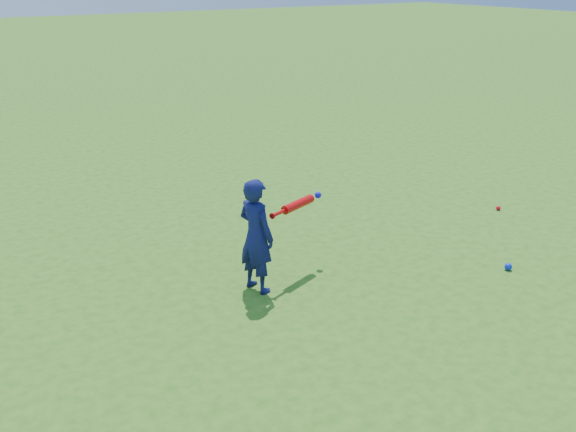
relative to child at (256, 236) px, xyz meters
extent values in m
plane|color=#2F6518|center=(0.42, 0.31, -0.57)|extent=(80.00, 80.00, 0.00)
imported|color=#10144D|center=(0.00, 0.00, 0.00)|extent=(0.37, 0.47, 1.14)
sphere|color=red|center=(3.77, 0.23, -0.54)|extent=(0.06, 0.06, 0.06)
sphere|color=#0C28CF|center=(2.44, -1.04, -0.53)|extent=(0.08, 0.08, 0.08)
cylinder|color=red|center=(0.19, 0.02, 0.16)|extent=(0.04, 0.06, 0.06)
cylinder|color=red|center=(0.29, 0.05, 0.16)|extent=(0.20, 0.10, 0.04)
cylinder|color=red|center=(0.57, 0.16, 0.16)|extent=(0.43, 0.23, 0.09)
sphere|color=red|center=(0.78, 0.23, 0.16)|extent=(0.09, 0.09, 0.09)
sphere|color=#140CD9|center=(0.91, 0.28, 0.16)|extent=(0.07, 0.07, 0.07)
camera|label=1|loc=(-2.75, -4.94, 2.40)|focal=40.00mm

